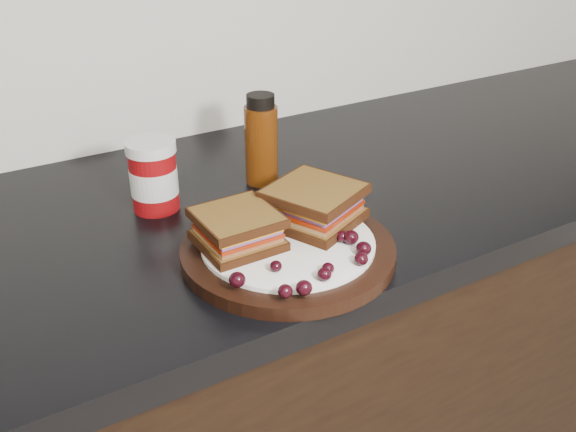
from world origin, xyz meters
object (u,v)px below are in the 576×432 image
plate (288,250)px  sandwich_left (237,229)px  condiment_jar (153,176)px  oil_bottle (261,139)px

plate → sandwich_left: (-0.06, 0.02, 0.04)m
sandwich_left → condiment_jar: (-0.04, 0.19, 0.01)m
plate → oil_bottle: size_ratio=1.92×
sandwich_left → oil_bottle: bearing=53.2°
oil_bottle → sandwich_left: bearing=-125.8°
sandwich_left → condiment_jar: condiment_jar is taller
sandwich_left → plate: bearing=-23.4°
condiment_jar → oil_bottle: oil_bottle is taller
sandwich_left → oil_bottle: oil_bottle is taller
oil_bottle → condiment_jar: bearing=-179.1°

